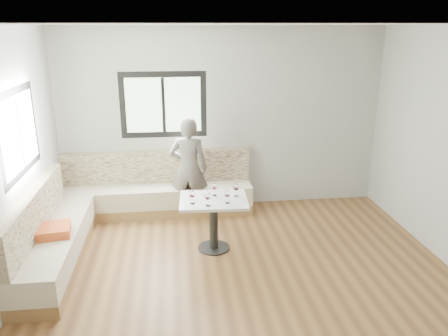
{
  "coord_description": "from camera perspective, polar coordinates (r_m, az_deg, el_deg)",
  "views": [
    {
      "loc": [
        -0.76,
        -4.11,
        2.79
      ],
      "look_at": [
        -0.15,
        1.1,
        1.07
      ],
      "focal_mm": 35.0,
      "sensor_mm": 36.0,
      "label": 1
    }
  ],
  "objects": [
    {
      "name": "room",
      "position": [
        4.46,
        2.39,
        0.11
      ],
      "size": [
        5.01,
        5.01,
        2.81
      ],
      "color": "brown",
      "rests_on": "ground"
    },
    {
      "name": "wine_glass_e",
      "position": [
        5.58,
        1.6,
        -2.56
      ],
      "size": [
        0.08,
        0.08,
        0.17
      ],
      "color": "white",
      "rests_on": "table"
    },
    {
      "name": "person",
      "position": [
        6.51,
        -4.62,
        -0.01
      ],
      "size": [
        0.62,
        0.47,
        1.54
      ],
      "primitive_type": "imported",
      "rotation": [
        0.0,
        0.0,
        2.95
      ],
      "color": "#615B57",
      "rests_on": "ground"
    },
    {
      "name": "table",
      "position": [
        5.61,
        -1.37,
        -5.72
      ],
      "size": [
        0.89,
        0.71,
        0.7
      ],
      "rotation": [
        0.0,
        0.0,
        -0.06
      ],
      "color": "black",
      "rests_on": "ground"
    },
    {
      "name": "wine_glass_b",
      "position": [
        5.29,
        -2.09,
        -3.79
      ],
      "size": [
        0.08,
        0.08,
        0.17
      ],
      "color": "white",
      "rests_on": "table"
    },
    {
      "name": "wine_glass_c",
      "position": [
        5.37,
        0.44,
        -3.42
      ],
      "size": [
        0.08,
        0.08,
        0.17
      ],
      "color": "white",
      "rests_on": "table"
    },
    {
      "name": "wine_glass_a",
      "position": [
        5.37,
        -4.16,
        -3.49
      ],
      "size": [
        0.08,
        0.08,
        0.17
      ],
      "color": "white",
      "rests_on": "table"
    },
    {
      "name": "olive_ramekin",
      "position": [
        5.64,
        -2.39,
        -3.48
      ],
      "size": [
        0.09,
        0.09,
        0.03
      ],
      "color": "white",
      "rests_on": "table"
    },
    {
      "name": "banquette",
      "position": [
        6.3,
        -13.79,
        -5.41
      ],
      "size": [
        2.9,
        2.8,
        0.95
      ],
      "color": "brown",
      "rests_on": "ground"
    },
    {
      "name": "wine_glass_d",
      "position": [
        5.61,
        -1.23,
        -2.48
      ],
      "size": [
        0.08,
        0.08,
        0.17
      ],
      "color": "white",
      "rests_on": "table"
    }
  ]
}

